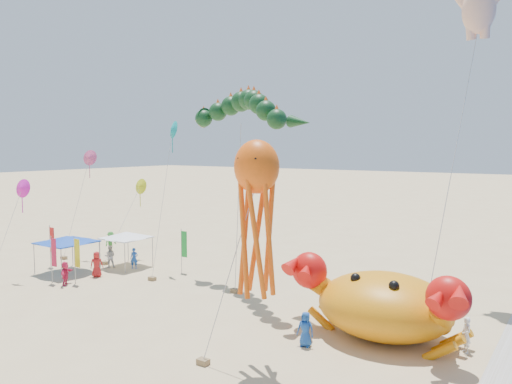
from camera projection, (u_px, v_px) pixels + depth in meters
ground at (266, 316)px, 26.95m from camera, size 320.00×320.00×0.00m
crab_inflatable at (384, 303)px, 23.74m from camera, size 8.82×6.19×3.87m
dragon_kite at (239, 115)px, 31.50m from camera, size 11.29×5.55×12.37m
cherub_kite at (479, 2)px, 29.46m from camera, size 2.34×6.31×19.76m
octopus_kite at (256, 206)px, 20.41m from camera, size 3.04×2.34×9.43m
canopy_blue at (67, 239)px, 36.11m from camera, size 3.77×3.77×2.71m
canopy_white at (126, 235)px, 37.90m from camera, size 3.30×3.30×2.71m
feather_flags at (92, 248)px, 35.08m from camera, size 10.01×7.04×3.20m
beachgoers at (131, 265)px, 34.97m from camera, size 30.93×10.06×1.80m
small_kites at (105, 176)px, 37.92m from camera, size 10.26×12.90×11.07m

